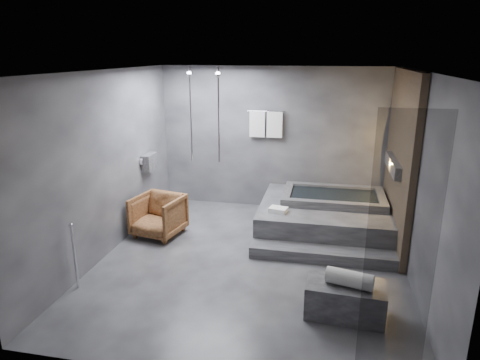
# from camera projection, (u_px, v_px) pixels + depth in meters

# --- Properties ---
(room) EXTENTS (5.00, 5.04, 2.82)m
(room) POSITION_uv_depth(u_px,v_px,m) (282.00, 147.00, 6.13)
(room) COLOR #2C2C2E
(room) RESTS_ON ground
(tub_deck) EXTENTS (2.20, 2.00, 0.50)m
(tub_deck) POSITION_uv_depth(u_px,v_px,m) (324.00, 217.00, 7.56)
(tub_deck) COLOR #313133
(tub_deck) RESTS_ON ground
(tub_step) EXTENTS (2.20, 0.36, 0.18)m
(tub_step) POSITION_uv_depth(u_px,v_px,m) (322.00, 254.00, 6.50)
(tub_step) COLOR #313133
(tub_step) RESTS_ON ground
(concrete_bench) EXTENTS (0.95, 0.57, 0.41)m
(concrete_bench) POSITION_uv_depth(u_px,v_px,m) (345.00, 300.00, 5.10)
(concrete_bench) COLOR #313133
(concrete_bench) RESTS_ON ground
(driftwood_chair) EXTENTS (0.90, 0.92, 0.71)m
(driftwood_chair) POSITION_uv_depth(u_px,v_px,m) (158.00, 216.00, 7.33)
(driftwood_chair) COLOR #432410
(driftwood_chair) RESTS_ON ground
(rolled_towel) EXTENTS (0.57, 0.32, 0.19)m
(rolled_towel) POSITION_uv_depth(u_px,v_px,m) (349.00, 279.00, 4.97)
(rolled_towel) COLOR silver
(rolled_towel) RESTS_ON concrete_bench
(deck_towel) EXTENTS (0.32, 0.27, 0.08)m
(deck_towel) POSITION_uv_depth(u_px,v_px,m) (278.00, 210.00, 7.08)
(deck_towel) COLOR white
(deck_towel) RESTS_ON tub_deck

